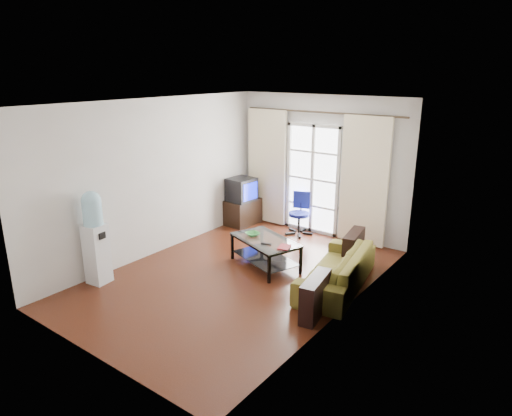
{
  "coord_description": "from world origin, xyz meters",
  "views": [
    {
      "loc": [
        4.16,
        -5.1,
        3.16
      ],
      "look_at": [
        0.1,
        0.35,
        1.07
      ],
      "focal_mm": 32.0,
      "sensor_mm": 36.0,
      "label": 1
    }
  ],
  "objects_px": {
    "tv_stand": "(243,212)",
    "sofa": "(337,269)",
    "coffee_table": "(265,249)",
    "task_chair": "(299,222)",
    "water_cooler": "(95,236)",
    "crt_tv": "(241,189)"
  },
  "relations": [
    {
      "from": "sofa",
      "to": "crt_tv",
      "type": "xyz_separation_m",
      "value": [
        -2.92,
        1.37,
        0.49
      ]
    },
    {
      "from": "tv_stand",
      "to": "coffee_table",
      "type": "bearing_deg",
      "value": -38.76
    },
    {
      "from": "task_chair",
      "to": "tv_stand",
      "type": "bearing_deg",
      "value": 170.13
    },
    {
      "from": "crt_tv",
      "to": "task_chair",
      "type": "bearing_deg",
      "value": 15.85
    },
    {
      "from": "tv_stand",
      "to": "task_chair",
      "type": "relative_size",
      "value": 0.87
    },
    {
      "from": "task_chair",
      "to": "water_cooler",
      "type": "bearing_deg",
      "value": -128.6
    },
    {
      "from": "coffee_table",
      "to": "task_chair",
      "type": "relative_size",
      "value": 1.61
    },
    {
      "from": "sofa",
      "to": "coffee_table",
      "type": "bearing_deg",
      "value": -97.93
    },
    {
      "from": "tv_stand",
      "to": "crt_tv",
      "type": "height_order",
      "value": "crt_tv"
    },
    {
      "from": "coffee_table",
      "to": "tv_stand",
      "type": "relative_size",
      "value": 1.86
    },
    {
      "from": "coffee_table",
      "to": "water_cooler",
      "type": "xyz_separation_m",
      "value": [
        -1.71,
        -2.0,
        0.45
      ]
    },
    {
      "from": "coffee_table",
      "to": "task_chair",
      "type": "height_order",
      "value": "task_chair"
    },
    {
      "from": "coffee_table",
      "to": "crt_tv",
      "type": "xyz_separation_m",
      "value": [
        -1.64,
        1.42,
        0.46
      ]
    },
    {
      "from": "tv_stand",
      "to": "sofa",
      "type": "bearing_deg",
      "value": -22.73
    },
    {
      "from": "coffee_table",
      "to": "water_cooler",
      "type": "bearing_deg",
      "value": -130.43
    },
    {
      "from": "coffee_table",
      "to": "tv_stand",
      "type": "distance_m",
      "value": 2.21
    },
    {
      "from": "sofa",
      "to": "tv_stand",
      "type": "bearing_deg",
      "value": -126.35
    },
    {
      "from": "tv_stand",
      "to": "water_cooler",
      "type": "bearing_deg",
      "value": -87.72
    },
    {
      "from": "task_chair",
      "to": "crt_tv",
      "type": "bearing_deg",
      "value": 172.89
    },
    {
      "from": "task_chair",
      "to": "coffee_table",
      "type": "bearing_deg",
      "value": -96.2
    },
    {
      "from": "water_cooler",
      "to": "tv_stand",
      "type": "bearing_deg",
      "value": 81.53
    },
    {
      "from": "coffee_table",
      "to": "task_chair",
      "type": "xyz_separation_m",
      "value": [
        -0.37,
        1.68,
        -0.06
      ]
    }
  ]
}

